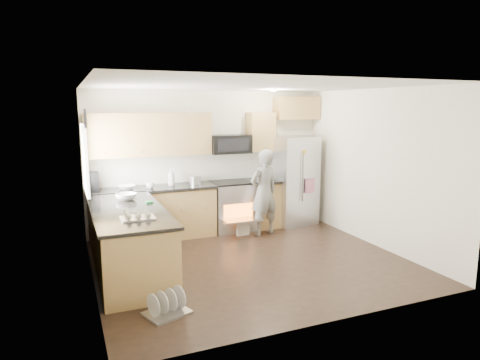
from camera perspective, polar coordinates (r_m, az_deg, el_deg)
name	(u,v)px	position (r m, az deg, el deg)	size (l,w,h in m)	color
ground	(251,262)	(6.56, 1.51, -10.82)	(4.50, 4.50, 0.00)	black
room_shell	(249,151)	(6.18, 1.21, 3.88)	(4.54, 4.04, 2.62)	white
back_cabinet_run	(182,183)	(7.72, -7.74, -0.35)	(4.45, 0.64, 2.50)	#A27D40
peninsula	(129,241)	(6.19, -14.56, -7.90)	(0.96, 2.36, 1.02)	#A27D40
stove_range	(232,195)	(8.01, -1.10, -1.99)	(0.76, 0.97, 1.79)	#B7B7BC
refrigerator	(293,180)	(8.50, 7.05, -0.06)	(0.95, 0.80, 1.74)	#B7B7BC
person	(264,192)	(7.71, 3.20, -1.67)	(0.57, 0.37, 1.56)	gray
dish_rack	(167,308)	(5.08, -9.74, -16.43)	(0.57, 0.51, 0.29)	#B7B7BC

